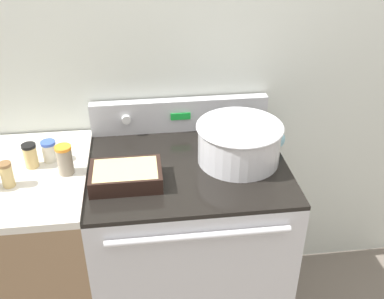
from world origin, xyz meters
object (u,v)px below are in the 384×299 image
object	(u,v)px
spice_jar_brown_cap	(7,174)
spice_jar_orange_cap	(65,160)
mixing_bowl	(239,141)
spice_jar_blue_cap	(49,151)
casserole_dish	(126,175)
ladle	(274,138)
spice_jar_black_cap	(30,155)

from	to	relation	value
spice_jar_brown_cap	spice_jar_orange_cap	bearing A→B (deg)	16.96
mixing_bowl	spice_jar_blue_cap	size ratio (longest dim) A/B	3.99
spice_jar_orange_cap	spice_jar_brown_cap	xyz separation A→B (m)	(-0.20, -0.06, -0.01)
casserole_dish	spice_jar_blue_cap	bearing A→B (deg)	148.92
spice_jar_orange_cap	spice_jar_brown_cap	bearing A→B (deg)	-163.04
mixing_bowl	ladle	distance (m)	0.21
mixing_bowl	spice_jar_blue_cap	xyz separation A→B (m)	(-0.77, 0.07, -0.03)
spice_jar_blue_cap	spice_jar_black_cap	distance (m)	0.08
ladle	spice_jar_orange_cap	bearing A→B (deg)	-172.04
spice_jar_orange_cap	spice_jar_black_cap	bearing A→B (deg)	155.49
spice_jar_orange_cap	casserole_dish	bearing A→B (deg)	-19.61
mixing_bowl	spice_jar_orange_cap	xyz separation A→B (m)	(-0.69, -0.03, -0.02)
spice_jar_black_cap	spice_jar_brown_cap	size ratio (longest dim) A/B	1.01
spice_jar_black_cap	spice_jar_brown_cap	distance (m)	0.14
spice_jar_orange_cap	spice_jar_black_cap	distance (m)	0.16
spice_jar_blue_cap	spice_jar_brown_cap	size ratio (longest dim) A/B	0.88
spice_jar_blue_cap	spice_jar_black_cap	world-z (taller)	spice_jar_black_cap
mixing_bowl	spice_jar_black_cap	xyz separation A→B (m)	(-0.83, 0.04, -0.03)
spice_jar_black_cap	mixing_bowl	bearing A→B (deg)	-2.55
spice_jar_blue_cap	spice_jar_black_cap	xyz separation A→B (m)	(-0.07, -0.04, 0.01)
ladle	spice_jar_blue_cap	world-z (taller)	spice_jar_blue_cap
casserole_dish	spice_jar_black_cap	bearing A→B (deg)	158.48
spice_jar_blue_cap	spice_jar_brown_cap	world-z (taller)	spice_jar_brown_cap
ladle	spice_jar_blue_cap	size ratio (longest dim) A/B	3.87
spice_jar_blue_cap	spice_jar_brown_cap	xyz separation A→B (m)	(-0.13, -0.16, 0.01)
mixing_bowl	spice_jar_blue_cap	bearing A→B (deg)	174.43
mixing_bowl	casserole_dish	distance (m)	0.47
ladle	spice_jar_brown_cap	bearing A→B (deg)	-170.28
mixing_bowl	spice_jar_black_cap	distance (m)	0.83
spice_jar_brown_cap	ladle	bearing A→B (deg)	9.72
ladle	spice_jar_brown_cap	world-z (taller)	spice_jar_brown_cap
spice_jar_black_cap	spice_jar_brown_cap	bearing A→B (deg)	-116.04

